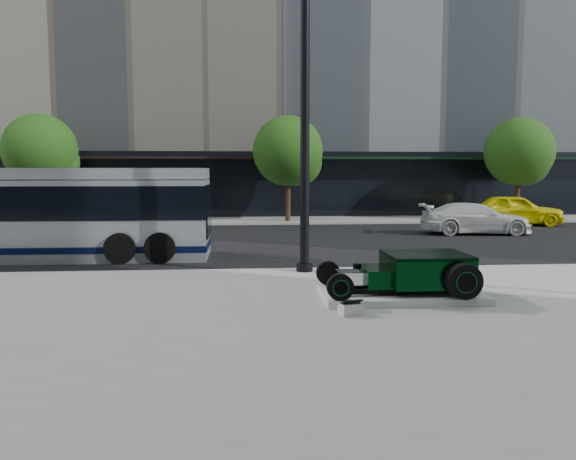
{
  "coord_description": "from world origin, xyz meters",
  "views": [
    {
      "loc": [
        -1.53,
        -17.5,
        2.83
      ],
      "look_at": [
        -0.24,
        -2.05,
        1.2
      ],
      "focal_mm": 35.0,
      "sensor_mm": 36.0,
      "label": 1
    }
  ],
  "objects": [
    {
      "name": "ground",
      "position": [
        0.0,
        0.0,
        0.0
      ],
      "size": [
        120.0,
        120.0,
        0.0
      ],
      "primitive_type": "plane",
      "color": "black",
      "rests_on": "ground"
    },
    {
      "name": "hot_rod",
      "position": [
        2.19,
        -5.91,
        0.7
      ],
      "size": [
        3.22,
        2.0,
        0.81
      ],
      "color": "black",
      "rests_on": "display_plinth"
    },
    {
      "name": "info_plaque",
      "position": [
        0.51,
        -7.21,
        0.24
      ],
      "size": [
        0.46,
        0.39,
        0.31
      ],
      "color": "silver",
      "rests_on": "sidewalk_near"
    },
    {
      "name": "transit_bus",
      "position": [
        -8.62,
        1.13,
        1.49
      ],
      "size": [
        12.12,
        2.88,
        2.92
      ],
      "color": "#B2B7BC",
      "rests_on": "ground"
    },
    {
      "name": "sidewalk_near",
      "position": [
        0.0,
        -10.5,
        0.06
      ],
      "size": [
        70.0,
        17.0,
        0.12
      ],
      "primitive_type": "cube",
      "color": "gray",
      "rests_on": "ground"
    },
    {
      "name": "yellow_taxi",
      "position": [
        12.84,
        10.86,
        0.81
      ],
      "size": [
        5.06,
        3.08,
        1.61
      ],
      "primitive_type": "imported",
      "rotation": [
        0.0,
        0.0,
        1.3
      ],
      "color": "#FDF00F",
      "rests_on": "ground"
    },
    {
      "name": "lamppost",
      "position": [
        0.17,
        -2.51,
        3.93
      ],
      "size": [
        0.45,
        0.45,
        8.25
      ],
      "color": "black",
      "rests_on": "sidewalk_near"
    },
    {
      "name": "display_plinth",
      "position": [
        1.86,
        -5.91,
        0.2
      ],
      "size": [
        3.4,
        1.8,
        0.15
      ],
      "primitive_type": "cube",
      "color": "silver",
      "rests_on": "sidewalk_near"
    },
    {
      "name": "street_trees",
      "position": [
        1.15,
        13.07,
        3.77
      ],
      "size": [
        29.8,
        3.8,
        5.7
      ],
      "color": "black",
      "rests_on": "sidewalk_far"
    },
    {
      "name": "sidewalk_far",
      "position": [
        0.0,
        14.0,
        0.06
      ],
      "size": [
        70.0,
        4.0,
        0.12
      ],
      "primitive_type": "cube",
      "color": "gray",
      "rests_on": "ground"
    },
    {
      "name": "white_sedan",
      "position": [
        9.0,
        6.93,
        0.7
      ],
      "size": [
        5.01,
        2.43,
        1.4
      ],
      "primitive_type": "imported",
      "rotation": [
        0.0,
        0.0,
        1.47
      ],
      "color": "silver",
      "rests_on": "ground"
    }
  ]
}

